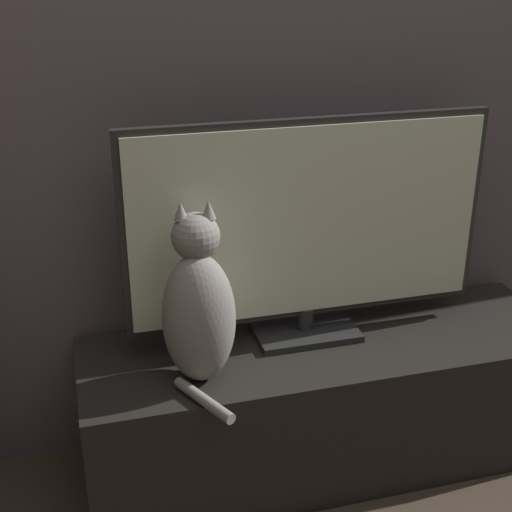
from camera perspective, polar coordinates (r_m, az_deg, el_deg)
name	(u,v)px	position (r m, az deg, el deg)	size (l,w,h in m)	color
tv_stand	(325,401)	(2.15, 5.55, -11.50)	(1.39, 0.43, 0.40)	black
tv	(308,228)	(1.93, 4.20, 2.27)	(1.01, 0.18, 0.63)	black
cat	(199,308)	(1.78, -4.62, -4.17)	(0.21, 0.32, 0.47)	gray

